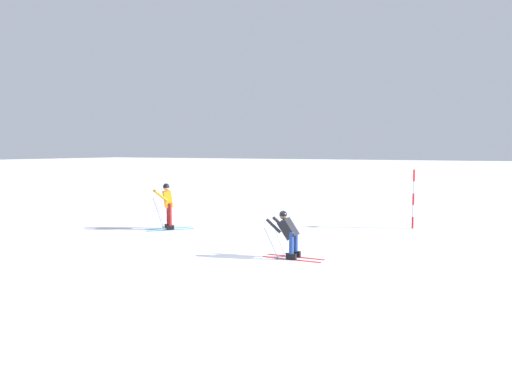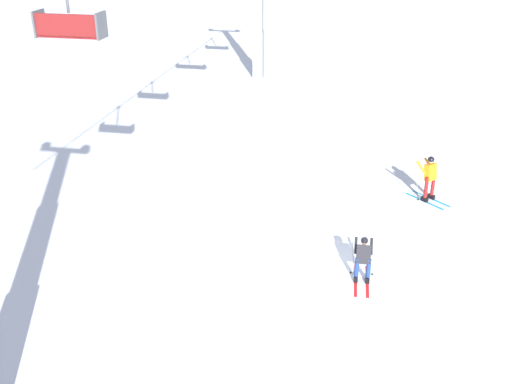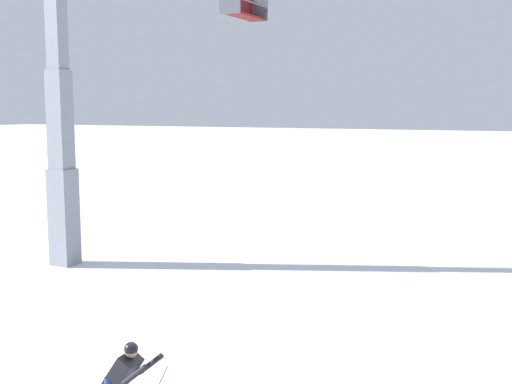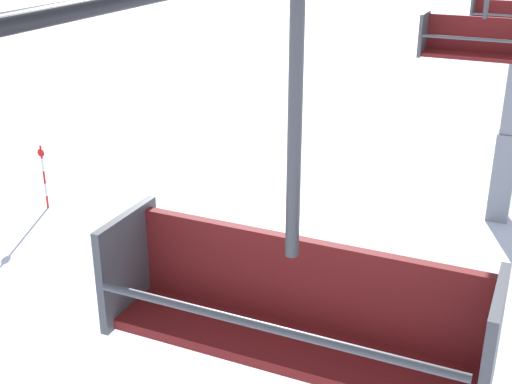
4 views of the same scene
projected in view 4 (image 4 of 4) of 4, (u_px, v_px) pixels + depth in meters
The scene contains 6 objects.
ground_plane at pixel (200, 297), 18.13m from camera, with size 260.00×260.00×0.00m, color white.
skier_carving_main at pixel (182, 255), 18.79m from camera, with size 1.71×0.72×1.44m.
chairlift_seat_nearest at pixel (512, 13), 14.69m from camera, with size 0.61×1.70×2.29m.
chairlift_seat_second at pixel (483, 37), 10.05m from camera, with size 0.61×1.76×1.92m.
chairlift_seat_middle at pixel (295, 296), 3.63m from camera, with size 0.61×2.07×2.07m.
trail_marker_pole at pixel (44, 175), 23.08m from camera, with size 0.07×0.28×2.26m.
Camera 4 is at (13.67, 7.74, 9.59)m, focal length 47.79 mm.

